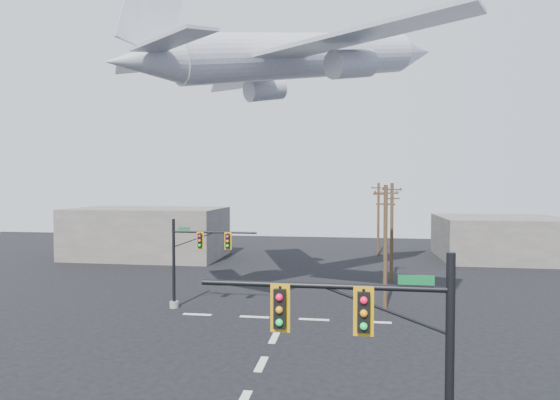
% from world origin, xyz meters
% --- Properties ---
extents(lane_markings, '(14.00, 21.20, 0.01)m').
position_xyz_m(lane_markings, '(0.00, 5.33, 0.01)').
color(lane_markings, beige).
rests_on(lane_markings, ground).
extents(signal_mast_near, '(7.30, 0.78, 7.10)m').
position_xyz_m(signal_mast_near, '(5.48, -5.48, 3.84)').
color(signal_mast_near, gray).
rests_on(signal_mast_near, ground).
extents(signal_mast_far, '(6.41, 0.71, 6.43)m').
position_xyz_m(signal_mast_far, '(-6.89, 13.40, 3.46)').
color(signal_mast_far, gray).
rests_on(signal_mast_far, ground).
extents(utility_pole_a, '(1.69, 0.78, 8.87)m').
position_xyz_m(utility_pole_a, '(6.82, 15.49, 4.64)').
color(utility_pole_a, '#46311E').
rests_on(utility_pole_a, ground).
extents(utility_pole_b, '(1.80, 0.57, 9.02)m').
position_xyz_m(utility_pole_b, '(8.08, 25.08, 4.72)').
color(utility_pole_b, '#46311E').
rests_on(utility_pole_b, ground).
extents(utility_pole_c, '(1.82, 0.59, 9.06)m').
position_xyz_m(utility_pole_c, '(7.82, 41.04, 4.74)').
color(utility_pole_c, '#46311E').
rests_on(utility_pole_c, ground).
extents(power_lines, '(2.89, 25.55, 0.11)m').
position_xyz_m(power_lines, '(7.76, 28.24, 8.35)').
color(power_lines, black).
extents(airliner, '(25.31, 24.80, 8.51)m').
position_xyz_m(airliner, '(0.87, 17.18, 18.57)').
color(airliner, '#B4B9C1').
extents(building_left, '(18.00, 10.00, 6.00)m').
position_xyz_m(building_left, '(-20.00, 35.00, 3.00)').
color(building_left, slate).
rests_on(building_left, ground).
extents(building_right, '(14.00, 12.00, 5.00)m').
position_xyz_m(building_right, '(22.00, 40.00, 2.50)').
color(building_right, slate).
rests_on(building_right, ground).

